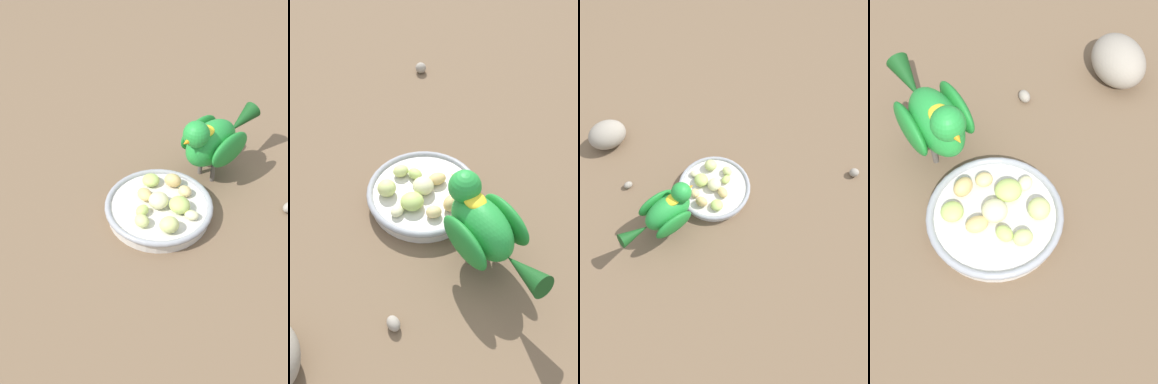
# 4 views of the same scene
# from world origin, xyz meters

# --- Properties ---
(ground_plane) EXTENTS (4.00, 4.00, 0.00)m
(ground_plane) POSITION_xyz_m (0.00, 0.00, 0.00)
(ground_plane) COLOR brown
(feeding_bowl) EXTENTS (0.19, 0.19, 0.03)m
(feeding_bowl) POSITION_xyz_m (0.03, 0.01, 0.02)
(feeding_bowl) COLOR beige
(feeding_bowl) RESTS_ON ground_plane
(apple_piece_0) EXTENTS (0.04, 0.04, 0.03)m
(apple_piece_0) POSITION_xyz_m (0.01, 0.06, 0.04)
(apple_piece_0) COLOR #C6D17A
(apple_piece_0) RESTS_ON feeding_bowl
(apple_piece_1) EXTENTS (0.04, 0.04, 0.02)m
(apple_piece_1) POSITION_xyz_m (0.06, 0.05, 0.03)
(apple_piece_1) COLOR #C6D17A
(apple_piece_1) RESTS_ON feeding_bowl
(apple_piece_2) EXTENTS (0.04, 0.04, 0.03)m
(apple_piece_2) POSITION_xyz_m (0.03, 0.01, 0.04)
(apple_piece_2) COLOR beige
(apple_piece_2) RESTS_ON feeding_bowl
(apple_piece_3) EXTENTS (0.03, 0.02, 0.01)m
(apple_piece_3) POSITION_xyz_m (-0.03, 0.03, 0.03)
(apple_piece_3) COLOR beige
(apple_piece_3) RESTS_ON feeding_bowl
(apple_piece_4) EXTENTS (0.04, 0.04, 0.02)m
(apple_piece_4) POSITION_xyz_m (0.05, -0.05, 0.03)
(apple_piece_4) COLOR #B2CC66
(apple_piece_4) RESTS_ON feeding_bowl
(apple_piece_5) EXTENTS (0.03, 0.03, 0.02)m
(apple_piece_5) POSITION_xyz_m (0.06, 0.03, 0.03)
(apple_piece_5) COLOR #B2CC66
(apple_piece_5) RESTS_ON feeding_bowl
(apple_piece_6) EXTENTS (0.05, 0.05, 0.02)m
(apple_piece_6) POSITION_xyz_m (-0.01, 0.01, 0.04)
(apple_piece_6) COLOR #B2CC66
(apple_piece_6) RESTS_ON feeding_bowl
(apple_piece_7) EXTENTS (0.04, 0.03, 0.02)m
(apple_piece_7) POSITION_xyz_m (0.01, -0.05, 0.04)
(apple_piece_7) COLOR tan
(apple_piece_7) RESTS_ON feeding_bowl
(apple_piece_8) EXTENTS (0.04, 0.04, 0.02)m
(apple_piece_8) POSITION_xyz_m (0.05, -0.01, 0.03)
(apple_piece_8) COLOR tan
(apple_piece_8) RESTS_ON feeding_bowl
(apple_piece_9) EXTENTS (0.03, 0.03, 0.02)m
(apple_piece_9) POSITION_xyz_m (-0.02, -0.03, 0.03)
(apple_piece_9) COLOR #E5C67F
(apple_piece_9) RESTS_ON feeding_bowl
(parrot) EXTENTS (0.16, 0.17, 0.14)m
(parrot) POSITION_xyz_m (-0.06, -0.11, 0.08)
(parrot) COLOR #59544C
(parrot) RESTS_ON ground_plane
(pebble_0) EXTENTS (0.03, 0.03, 0.02)m
(pebble_0) POSITION_xyz_m (-0.20, -0.02, 0.01)
(pebble_0) COLOR gray
(pebble_0) RESTS_ON ground_plane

